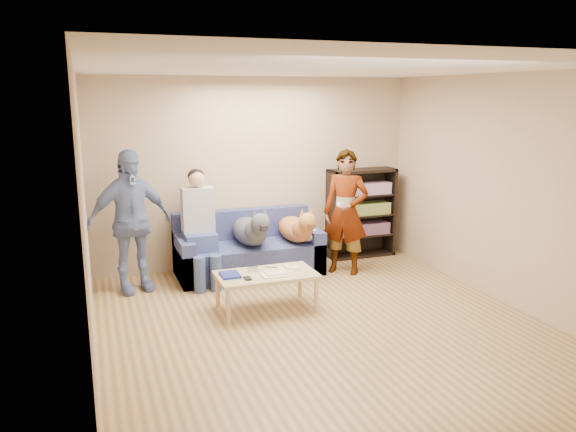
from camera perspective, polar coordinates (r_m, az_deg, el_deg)
name	(u,v)px	position (r m, az deg, el deg)	size (l,w,h in m)	color
ground	(328,330)	(5.88, 4.07, -11.47)	(5.00, 5.00, 0.00)	olive
ceiling	(332,68)	(5.39, 4.50, 14.75)	(5.00, 5.00, 0.00)	white
wall_back	(256,173)	(7.80, -3.26, 4.43)	(4.50, 4.50, 0.00)	tan
wall_front	(510,286)	(3.44, 21.65, -6.67)	(4.50, 4.50, 0.00)	tan
wall_left	(86,223)	(5.02, -19.88, -0.70)	(5.00, 5.00, 0.00)	tan
wall_right	(515,192)	(6.72, 22.09, 2.26)	(5.00, 5.00, 0.00)	tan
blanket	(307,235)	(7.56, 1.91, -1.90)	(0.48, 0.40, 0.17)	#B1B0B6
person_standing_right	(346,212)	(7.48, 5.88, 0.38)	(0.60, 0.40, 1.66)	gray
person_standing_left	(130,221)	(6.99, -15.76, -0.54)	(1.02, 0.42, 1.74)	#7C91C7
held_controller	(339,205)	(7.19, 5.16, 1.16)	(0.04, 0.11, 0.03)	white
notebook_blue	(230,275)	(6.19, -5.91, -5.96)	(0.20, 0.26, 0.03)	navy
papers	(273,275)	(6.18, -1.49, -6.00)	(0.26, 0.20, 0.01)	white
magazine	(275,273)	(6.20, -1.29, -5.79)	(0.22, 0.17, 0.01)	beige
camera_silver	(253,269)	(6.32, -3.60, -5.41)	(0.11, 0.06, 0.05)	#A9A9AD
controller_a	(287,267)	(6.43, -0.11, -5.19)	(0.04, 0.13, 0.03)	white
controller_b	(296,268)	(6.38, 0.82, -5.32)	(0.09, 0.06, 0.03)	white
headphone_cup_a	(284,271)	(6.29, -0.42, -5.62)	(0.07, 0.07, 0.02)	white
headphone_cup_b	(282,269)	(6.37, -0.66, -5.41)	(0.07, 0.07, 0.02)	white
pen_orange	(269,277)	(6.10, -1.94, -6.26)	(0.01, 0.01, 0.14)	orange
pen_black	(271,267)	(6.45, -1.69, -5.22)	(0.01, 0.01, 0.14)	black
wallet	(248,278)	(6.08, -4.14, -6.34)	(0.07, 0.12, 0.01)	black
sofa	(248,253)	(7.57, -4.10, -3.73)	(1.90, 0.85, 0.82)	#515B93
person_seated	(200,223)	(7.18, -8.97, -0.68)	(0.40, 0.73, 1.47)	#445A95
dog_gray	(252,230)	(7.31, -3.73, -1.45)	(0.40, 1.24, 0.58)	#52535D
dog_tan	(297,228)	(7.47, 0.93, -1.25)	(0.37, 1.15, 0.54)	#BE733A
coffee_table	(266,277)	(6.27, -2.22, -6.24)	(1.10, 0.60, 0.42)	tan
bookshelf	(361,211)	(8.33, 7.40, 0.51)	(1.00, 0.34, 1.30)	black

